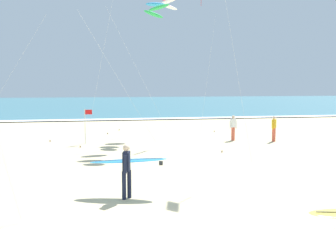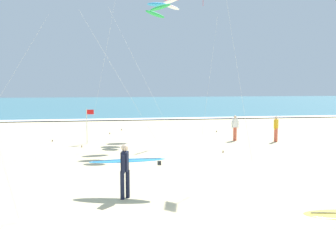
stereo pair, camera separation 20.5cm
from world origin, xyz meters
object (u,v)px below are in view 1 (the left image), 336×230
at_px(bystander_white_top, 233,128).
at_px(lifeguard_flag, 86,123).
at_px(surfer_lead, 127,164).
at_px(bystander_yellow_top, 274,128).
at_px(kite_arc_scarlet_low, 169,3).
at_px(kite_arc_cobalt_extra, 156,9).

relative_size(bystander_white_top, lifeguard_flag, 0.76).
bearing_deg(surfer_lead, bystander_yellow_top, 44.41).
bearing_deg(bystander_yellow_top, bystander_white_top, 160.90).
xyz_separation_m(kite_arc_scarlet_low, kite_arc_cobalt_extra, (-1.47, -4.09, -1.31)).
xyz_separation_m(surfer_lead, bystander_yellow_top, (9.57, 9.37, -0.24)).
relative_size(bystander_yellow_top, bystander_white_top, 1.00).
distance_m(kite_arc_cobalt_extra, bystander_yellow_top, 10.15).
bearing_deg(lifeguard_flag, kite_arc_cobalt_extra, -14.99).
height_order(surfer_lead, lifeguard_flag, lifeguard_flag).
xyz_separation_m(surfer_lead, bystander_white_top, (7.22, 10.19, -0.24)).
distance_m(kite_arc_scarlet_low, bystander_white_top, 9.59).
bearing_deg(kite_arc_scarlet_low, kite_arc_cobalt_extra, -109.75).
bearing_deg(surfer_lead, kite_arc_scarlet_low, 74.72).
distance_m(surfer_lead, bystander_white_top, 12.48).
height_order(kite_arc_scarlet_low, lifeguard_flag, kite_arc_scarlet_low).
distance_m(surfer_lead, bystander_yellow_top, 13.39).
bearing_deg(kite_arc_scarlet_low, lifeguard_flag, -151.53).
bearing_deg(kite_arc_cobalt_extra, surfer_lead, -103.26).
relative_size(surfer_lead, kite_arc_cobalt_extra, 0.31).
relative_size(kite_arc_cobalt_extra, bystander_white_top, 5.13).
bearing_deg(kite_arc_cobalt_extra, bystander_yellow_top, 0.15).
relative_size(surfer_lead, bystander_white_top, 1.60).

